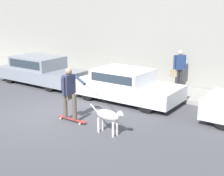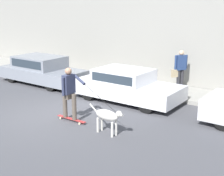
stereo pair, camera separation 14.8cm
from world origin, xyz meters
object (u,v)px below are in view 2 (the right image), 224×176
(parked_car_1, at_px, (126,86))
(dog, at_px, (108,116))
(parked_car_0, at_px, (42,70))
(skateboarder, at_px, (69,91))
(pedestrian_with_bag, at_px, (180,68))

(parked_car_1, bearing_deg, dog, -66.14)
(parked_car_0, distance_m, dog, 6.75)
(dog, bearing_deg, skateboarder, 179.86)
(parked_car_0, height_order, pedestrian_with_bag, pedestrian_with_bag)
(parked_car_1, relative_size, skateboarder, 1.65)
(parked_car_1, distance_m, dog, 3.25)
(skateboarder, bearing_deg, parked_car_0, 147.83)
(parked_car_1, distance_m, pedestrian_with_bag, 2.56)
(parked_car_0, height_order, parked_car_1, parked_car_0)
(pedestrian_with_bag, bearing_deg, skateboarder, 107.89)
(dog, height_order, pedestrian_with_bag, pedestrian_with_bag)
(parked_car_1, bearing_deg, parked_car_0, 179.30)
(skateboarder, height_order, pedestrian_with_bag, pedestrian_with_bag)
(dog, bearing_deg, pedestrian_with_bag, 96.68)
(parked_car_0, relative_size, parked_car_1, 1.02)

